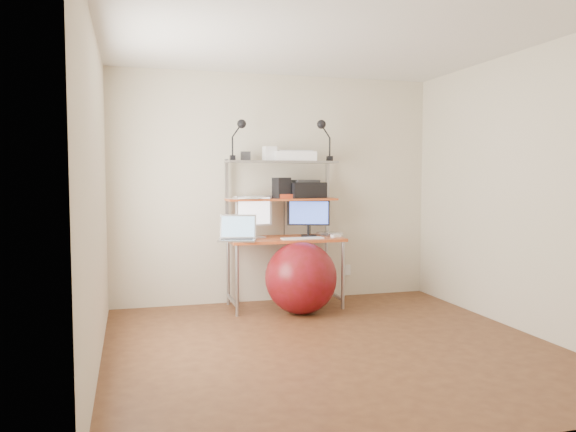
% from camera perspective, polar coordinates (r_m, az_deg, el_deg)
% --- Properties ---
extents(room, '(3.60, 3.60, 3.60)m').
position_cam_1_polar(room, '(4.52, 4.50, 2.32)').
color(room, brown).
rests_on(room, ground).
extents(computer_desk, '(1.20, 0.60, 1.57)m').
position_cam_1_polar(computer_desk, '(5.96, -0.51, -0.09)').
color(computer_desk, '#C55926').
rests_on(computer_desk, ground).
extents(desktop, '(1.20, 0.60, 0.00)m').
position_cam_1_polar(desktop, '(5.92, -0.35, -2.21)').
color(desktop, '#C55926').
rests_on(desktop, computer_desk).
extents(mid_shelf, '(1.18, 0.34, 0.00)m').
position_cam_1_polar(mid_shelf, '(6.02, -0.68, 1.81)').
color(mid_shelf, '#C55926').
rests_on(mid_shelf, computer_desk).
extents(top_shelf, '(1.18, 0.34, 0.00)m').
position_cam_1_polar(top_shelf, '(6.02, -0.68, 5.62)').
color(top_shelf, '#A4A4A8').
rests_on(top_shelf, computer_desk).
extents(floor, '(3.60, 3.60, 0.00)m').
position_cam_1_polar(floor, '(4.72, 4.42, -13.02)').
color(floor, brown).
rests_on(floor, ground).
extents(wall_outlet, '(0.08, 0.01, 0.12)m').
position_cam_1_polar(wall_outlet, '(6.58, 6.04, -5.48)').
color(wall_outlet, white).
rests_on(wall_outlet, room).
extents(monitor_silver, '(0.42, 0.21, 0.48)m').
position_cam_1_polar(monitor_silver, '(5.91, -3.47, 0.24)').
color(monitor_silver, silver).
rests_on(monitor_silver, desktop).
extents(monitor_black, '(0.45, 0.19, 0.46)m').
position_cam_1_polar(monitor_black, '(6.06, 2.09, 0.12)').
color(monitor_black, black).
rests_on(monitor_black, desktop).
extents(laptop, '(0.44, 0.39, 0.32)m').
position_cam_1_polar(laptop, '(5.69, -5.14, -1.93)').
color(laptop, '#B7B7BC').
rests_on(laptop, desktop).
extents(keyboard, '(0.45, 0.15, 0.01)m').
position_cam_1_polar(keyboard, '(5.81, 1.48, -2.28)').
color(keyboard, white).
rests_on(keyboard, desktop).
extents(mouse, '(0.11, 0.08, 0.03)m').
position_cam_1_polar(mouse, '(5.99, 4.88, -2.03)').
color(mouse, white).
rests_on(mouse, desktop).
extents(mac_mini, '(0.26, 0.26, 0.04)m').
position_cam_1_polar(mac_mini, '(6.15, 4.25, -1.81)').
color(mac_mini, '#B7B7BC').
rests_on(mac_mini, desktop).
extents(phone, '(0.09, 0.14, 0.01)m').
position_cam_1_polar(phone, '(5.78, -0.25, -2.32)').
color(phone, black).
rests_on(phone, desktop).
extents(printer, '(0.47, 0.37, 0.20)m').
position_cam_1_polar(printer, '(6.14, 1.67, 2.71)').
color(printer, black).
rests_on(printer, mid_shelf).
extents(nas_cube, '(0.18, 0.18, 0.22)m').
position_cam_1_polar(nas_cube, '(5.99, -0.68, 2.86)').
color(nas_cube, black).
rests_on(nas_cube, mid_shelf).
extents(red_box, '(0.18, 0.14, 0.05)m').
position_cam_1_polar(red_box, '(5.97, -0.27, 2.02)').
color(red_box, '#D04221').
rests_on(red_box, mid_shelf).
extents(scanner, '(0.47, 0.34, 0.11)m').
position_cam_1_polar(scanner, '(6.06, 0.70, 6.12)').
color(scanner, white).
rests_on(scanner, top_shelf).
extents(box_white, '(0.14, 0.12, 0.15)m').
position_cam_1_polar(box_white, '(5.99, -1.88, 6.35)').
color(box_white, white).
rests_on(box_white, top_shelf).
extents(box_grey, '(0.10, 0.10, 0.10)m').
position_cam_1_polar(box_grey, '(5.97, -4.34, 6.08)').
color(box_grey, '#313134').
rests_on(box_grey, top_shelf).
extents(clip_lamp_left, '(0.17, 0.09, 0.42)m').
position_cam_1_polar(clip_lamp_left, '(5.85, -4.93, 8.65)').
color(clip_lamp_left, black).
rests_on(clip_lamp_left, top_shelf).
extents(clip_lamp_right, '(0.18, 0.10, 0.44)m').
position_cam_1_polar(clip_lamp_right, '(6.09, 3.59, 8.61)').
color(clip_lamp_right, black).
rests_on(clip_lamp_right, top_shelf).
extents(exercise_ball, '(0.73, 0.73, 0.73)m').
position_cam_1_polar(exercise_ball, '(5.69, 1.33, -6.31)').
color(exercise_ball, maroon).
rests_on(exercise_ball, floor).
extents(paper_stack, '(0.41, 0.41, 0.02)m').
position_cam_1_polar(paper_stack, '(5.93, -4.09, 1.88)').
color(paper_stack, white).
rests_on(paper_stack, mid_shelf).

